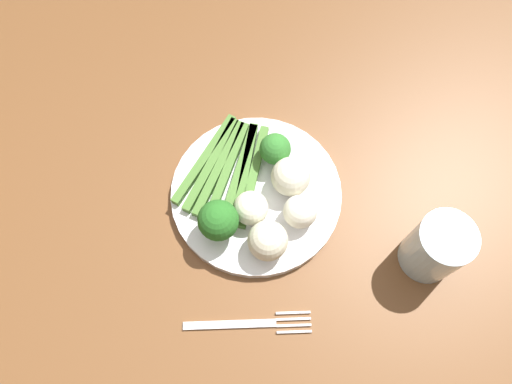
# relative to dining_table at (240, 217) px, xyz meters

# --- Properties ---
(ground_plane) EXTENTS (6.00, 6.00, 0.02)m
(ground_plane) POSITION_rel_dining_table_xyz_m (0.00, 0.00, -0.67)
(ground_plane) COLOR tan
(dining_table) EXTENTS (1.49, 0.95, 0.76)m
(dining_table) POSITION_rel_dining_table_xyz_m (0.00, 0.00, 0.00)
(dining_table) COLOR brown
(dining_table) RESTS_ON ground_plane
(plate) EXTENTS (0.24, 0.24, 0.01)m
(plate) POSITION_rel_dining_table_xyz_m (0.00, 0.03, 0.10)
(plate) COLOR white
(plate) RESTS_ON dining_table
(asparagus_bundle) EXTENTS (0.17, 0.13, 0.01)m
(asparagus_bundle) POSITION_rel_dining_table_xyz_m (-0.03, -0.02, 0.12)
(asparagus_bundle) COLOR #47752D
(asparagus_bundle) RESTS_ON plate
(broccoli_near_center) EXTENTS (0.05, 0.05, 0.07)m
(broccoli_near_center) POSITION_rel_dining_table_xyz_m (0.06, -0.02, 0.15)
(broccoli_near_center) COLOR #568E33
(broccoli_near_center) RESTS_ON plate
(broccoli_outer_edge) EXTENTS (0.04, 0.04, 0.05)m
(broccoli_outer_edge) POSITION_rel_dining_table_xyz_m (-0.05, 0.05, 0.14)
(broccoli_outer_edge) COLOR #609E3D
(broccoli_outer_edge) RESTS_ON plate
(cauliflower_front_left) EXTENTS (0.05, 0.05, 0.05)m
(cauliflower_front_left) POSITION_rel_dining_table_xyz_m (0.03, 0.09, 0.13)
(cauliflower_front_left) COLOR white
(cauliflower_front_left) RESTS_ON plate
(cauliflower_left) EXTENTS (0.05, 0.05, 0.05)m
(cauliflower_left) POSITION_rel_dining_table_xyz_m (0.08, 0.05, 0.14)
(cauliflower_left) COLOR beige
(cauliflower_left) RESTS_ON plate
(cauliflower_near_fork) EXTENTS (0.05, 0.05, 0.05)m
(cauliflower_near_fork) POSITION_rel_dining_table_xyz_m (-0.01, 0.07, 0.14)
(cauliflower_near_fork) COLOR silver
(cauliflower_near_fork) RESTS_ON plate
(cauliflower_edge) EXTENTS (0.05, 0.05, 0.05)m
(cauliflower_edge) POSITION_rel_dining_table_xyz_m (0.03, 0.02, 0.13)
(cauliflower_edge) COLOR silver
(cauliflower_edge) RESTS_ON plate
(fork) EXTENTS (0.04, 0.17, 0.00)m
(fork) POSITION_rel_dining_table_xyz_m (0.18, 0.03, 0.10)
(fork) COLOR silver
(fork) RESTS_ON dining_table
(water_glass) EXTENTS (0.07, 0.07, 0.10)m
(water_glass) POSITION_rel_dining_table_xyz_m (0.07, 0.26, 0.14)
(water_glass) COLOR silver
(water_glass) RESTS_ON dining_table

